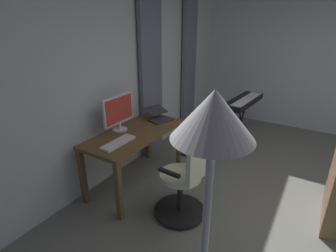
# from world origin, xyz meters

# --- Properties ---
(ground_plane) EXTENTS (7.41, 7.41, 0.00)m
(ground_plane) POSITION_xyz_m (0.00, 0.00, 0.00)
(ground_plane) COLOR slate
(back_room_partition) EXTENTS (5.70, 0.10, 2.80)m
(back_room_partition) POSITION_xyz_m (0.00, -2.64, 1.40)
(back_room_partition) COLOR silver
(back_room_partition) RESTS_ON ground
(curtain_left_panel) EXTENTS (0.44, 0.06, 2.45)m
(curtain_left_panel) POSITION_xyz_m (-1.70, -2.53, 1.22)
(curtain_left_panel) COLOR slate
(curtain_left_panel) RESTS_ON ground
(curtain_right_panel) EXTENTS (0.50, 0.06, 2.45)m
(curtain_right_panel) POSITION_xyz_m (-0.49, -2.53, 1.22)
(curtain_right_panel) COLOR slate
(curtain_right_panel) RESTS_ON ground
(desk) EXTENTS (1.35, 0.62, 0.73)m
(desk) POSITION_xyz_m (0.38, -2.18, 0.63)
(desk) COLOR brown
(desk) RESTS_ON ground
(office_chair) EXTENTS (0.56, 0.56, 0.91)m
(office_chair) POSITION_xyz_m (0.61, -1.36, 0.42)
(office_chair) COLOR black
(office_chair) RESTS_ON ground
(computer_monitor) EXTENTS (0.49, 0.18, 0.44)m
(computer_monitor) POSITION_xyz_m (0.43, -2.37, 0.98)
(computer_monitor) COLOR white
(computer_monitor) RESTS_ON desk
(computer_keyboard) EXTENTS (0.44, 0.14, 0.02)m
(computer_keyboard) POSITION_xyz_m (0.74, -2.13, 0.74)
(computer_keyboard) COLOR white
(computer_keyboard) RESTS_ON desk
(laptop) EXTENTS (0.36, 0.39, 0.16)m
(laptop) POSITION_xyz_m (-0.11, -2.15, 0.78)
(laptop) COLOR #333338
(laptop) RESTS_ON desk
(piano_keyboard) EXTENTS (1.10, 0.41, 0.77)m
(piano_keyboard) POSITION_xyz_m (-1.65, -1.45, 0.70)
(piano_keyboard) COLOR black
(piano_keyboard) RESTS_ON ground
(floor_lamp) EXTENTS (0.28, 0.28, 1.80)m
(floor_lamp) POSITION_xyz_m (1.91, -0.59, 1.44)
(floor_lamp) COLOR black
(floor_lamp) RESTS_ON ground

